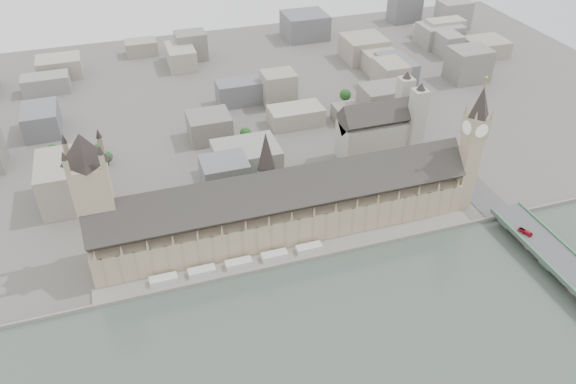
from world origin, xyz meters
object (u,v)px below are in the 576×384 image
object	(u,v)px
westminster_bridge	(572,277)
red_bus_north	(525,232)
elizabeth_tower	(473,141)
victoria_tower	(94,196)
westminster_abbey	(380,130)
palace_of_westminster	(283,207)

from	to	relation	value
westminster_bridge	red_bus_north	world-z (taller)	red_bus_north
elizabeth_tower	red_bus_north	world-z (taller)	elizabeth_tower
elizabeth_tower	westminster_bridge	xyz separation A→B (m)	(24.00, -95.50, -52.96)
victoria_tower	red_bus_north	world-z (taller)	victoria_tower
westminster_abbey	elizabeth_tower	bearing A→B (deg)	-72.71
victoria_tower	red_bus_north	distance (m)	290.11
palace_of_westminster	westminster_abbey	world-z (taller)	westminster_abbey
westminster_abbey	red_bus_north	world-z (taller)	westminster_abbey
elizabeth_tower	red_bus_north	distance (m)	73.11
westminster_bridge	red_bus_north	size ratio (longest dim) A/B	32.09
victoria_tower	westminster_abbey	distance (m)	244.79
elizabeth_tower	victoria_tower	bearing A→B (deg)	176.04
elizabeth_tower	westminster_abbey	bearing A→B (deg)	107.29
victoria_tower	westminster_bridge	world-z (taller)	victoria_tower
palace_of_westminster	elizabeth_tower	world-z (taller)	elizabeth_tower
palace_of_westminster	victoria_tower	distance (m)	126.41
elizabeth_tower	westminster_bridge	world-z (taller)	elizabeth_tower
palace_of_westminster	victoria_tower	size ratio (longest dim) A/B	2.65
victoria_tower	red_bus_north	bearing A→B (deg)	-14.46
palace_of_westminster	victoria_tower	world-z (taller)	victoria_tower
palace_of_westminster	elizabeth_tower	bearing A→B (deg)	-4.85
palace_of_westminster	red_bus_north	xyz separation A→B (m)	(155.74, -65.32, -11.04)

